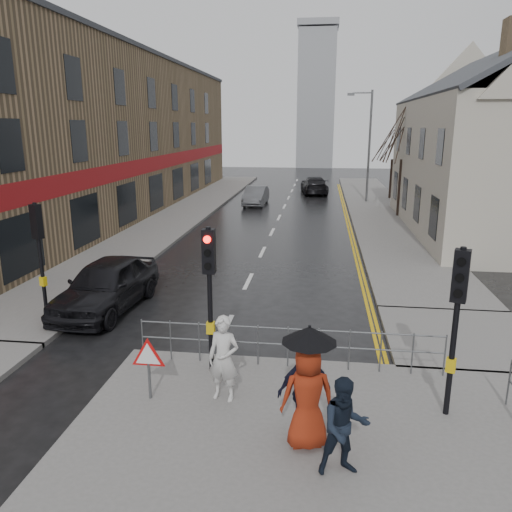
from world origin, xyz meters
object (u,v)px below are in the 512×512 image
(pedestrian_d, at_px, (304,391))
(car_mid, at_px, (256,196))
(pedestrian_with_umbrella, at_px, (308,385))
(car_parked, at_px, (106,285))
(pedestrian_a, at_px, (224,358))
(pedestrian_b, at_px, (345,427))

(pedestrian_d, relative_size, car_mid, 0.43)
(pedestrian_with_umbrella, height_order, car_mid, pedestrian_with_umbrella)
(car_parked, relative_size, car_mid, 1.16)
(pedestrian_with_umbrella, bearing_deg, car_parked, 135.57)
(pedestrian_a, height_order, car_parked, pedestrian_a)
(pedestrian_with_umbrella, xyz_separation_m, car_parked, (-6.49, 6.36, -0.51))
(pedestrian_b, height_order, car_mid, pedestrian_b)
(pedestrian_b, height_order, pedestrian_d, pedestrian_d)
(car_parked, bearing_deg, pedestrian_d, -39.37)
(pedestrian_b, bearing_deg, pedestrian_d, 110.86)
(car_mid, bearing_deg, pedestrian_b, -77.88)
(pedestrian_d, bearing_deg, car_mid, 73.58)
(pedestrian_with_umbrella, bearing_deg, pedestrian_d, 101.90)
(pedestrian_a, bearing_deg, car_mid, 107.03)
(car_mid, bearing_deg, car_parked, -93.00)
(pedestrian_d, distance_m, car_mid, 28.36)
(pedestrian_d, height_order, car_parked, pedestrian_d)
(pedestrian_with_umbrella, distance_m, car_parked, 9.10)
(pedestrian_b, relative_size, pedestrian_with_umbrella, 0.75)
(pedestrian_a, distance_m, pedestrian_d, 1.98)
(car_mid, bearing_deg, pedestrian_with_umbrella, -78.86)
(pedestrian_a, xyz_separation_m, pedestrian_b, (2.37, -2.01, -0.06))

